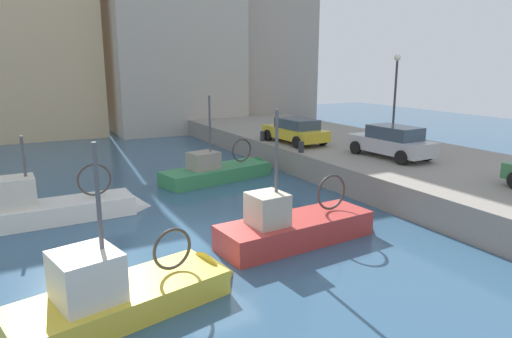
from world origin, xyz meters
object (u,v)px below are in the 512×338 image
fishing_boat_yellow (136,301)px  parked_car_yellow (295,130)px  parked_car_silver (392,142)px  mooring_bollard_mid (301,147)px  fishing_boat_white (57,216)px  mooring_bollard_north (263,136)px  quay_streetlamp (396,84)px  fishing_boat_green (223,177)px  fishing_boat_red (303,236)px

fishing_boat_yellow → parked_car_yellow: (11.77, 11.49, 1.74)m
parked_car_silver → mooring_bollard_mid: size_ratio=7.84×
mooring_bollard_mid → fishing_boat_white: bearing=-172.4°
mooring_bollard_north → quay_streetlamp: quay_streetlamp is taller
parked_car_silver → mooring_bollard_mid: (-3.02, 3.09, -0.49)m
parked_car_silver → quay_streetlamp: bearing=45.0°
fishing_boat_green → mooring_bollard_north: 4.86m
fishing_boat_yellow → fishing_boat_green: bearing=56.5°
quay_streetlamp → parked_car_yellow: bearing=146.6°
mooring_bollard_mid → quay_streetlamp: bearing=-4.6°
fishing_boat_green → mooring_bollard_north: bearing=36.4°
fishing_boat_yellow → fishing_boat_green: fishing_boat_green is taller
parked_car_yellow → mooring_bollard_mid: (-1.23, -2.46, -0.43)m
fishing_boat_red → mooring_bollard_mid: (4.78, 7.34, 1.35)m
fishing_boat_white → quay_streetlamp: (17.19, 1.08, 4.30)m
parked_car_yellow → quay_streetlamp: 5.87m
fishing_boat_green → quay_streetlamp: size_ratio=1.35×
parked_car_yellow → quay_streetlamp: (4.42, -2.91, 2.55)m
parked_car_yellow → parked_car_silver: (1.79, -5.54, 0.05)m
fishing_boat_red → mooring_bollard_mid: 8.86m
fishing_boat_yellow → quay_streetlamp: size_ratio=1.21×
parked_car_yellow → mooring_bollard_mid: parked_car_yellow is taller
fishing_boat_green → parked_car_yellow: fishing_boat_green is taller
parked_car_silver → mooring_bollard_mid: bearing=134.4°
mooring_bollard_mid → fishing_boat_red: bearing=-123.1°
parked_car_yellow → parked_car_silver: bearing=-72.1°
fishing_boat_green → mooring_bollard_mid: 4.18m
fishing_boat_yellow → fishing_boat_green: size_ratio=0.90×
fishing_boat_yellow → mooring_bollard_north: fishing_boat_yellow is taller
fishing_boat_green → mooring_bollard_mid: (3.76, -1.23, 1.36)m
fishing_boat_yellow → fishing_boat_green: (6.79, 10.26, -0.06)m
fishing_boat_red → mooring_bollard_north: size_ratio=10.95×
fishing_boat_yellow → parked_car_silver: (13.56, 5.95, 1.79)m
fishing_boat_green → parked_car_yellow: 5.44m
fishing_boat_green → parked_car_yellow: size_ratio=1.52×
mooring_bollard_north → parked_car_yellow: bearing=-51.4°
fishing_boat_yellow → mooring_bollard_north: bearing=51.0°
fishing_boat_yellow → mooring_bollard_north: 16.82m
fishing_boat_red → fishing_boat_white: bearing=139.4°
parked_car_silver → fishing_boat_white: bearing=173.9°
fishing_boat_white → mooring_bollard_mid: fishing_boat_white is taller
parked_car_yellow → mooring_bollard_mid: bearing=-116.6°
quay_streetlamp → parked_car_silver: bearing=-135.0°
fishing_boat_white → fishing_boat_red: size_ratio=1.12×
quay_streetlamp → mooring_bollard_mid: bearing=175.4°
fishing_boat_yellow → parked_car_silver: size_ratio=1.36×
fishing_boat_white → parked_car_yellow: (12.77, 3.99, 1.76)m
fishing_boat_green → parked_car_silver: 8.24m
fishing_boat_red → mooring_bollard_north: bearing=67.2°
fishing_boat_white → fishing_boat_green: (7.78, 2.77, -0.04)m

